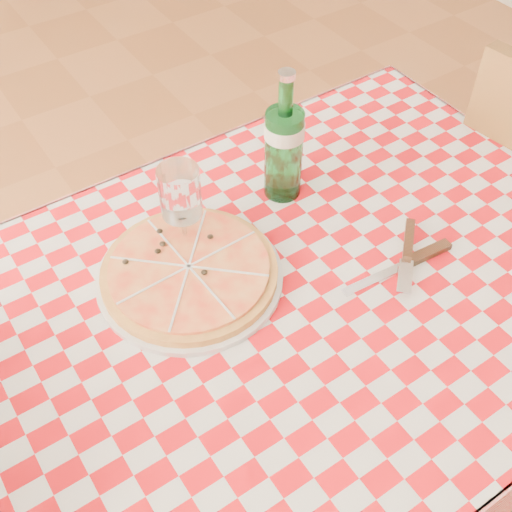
{
  "coord_description": "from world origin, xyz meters",
  "views": [
    {
      "loc": [
        -0.43,
        -0.55,
        1.63
      ],
      "look_at": [
        -0.02,
        0.06,
        0.82
      ],
      "focal_mm": 45.0,
      "sensor_mm": 36.0,
      "label": 1
    }
  ],
  "objects_px": {
    "pizza_plate": "(189,271)",
    "wine_glass": "(182,211)",
    "dining_table": "(283,329)",
    "water_bottle": "(284,136)"
  },
  "relations": [
    {
      "from": "wine_glass",
      "to": "dining_table",
      "type": "bearing_deg",
      "value": -66.45
    },
    {
      "from": "pizza_plate",
      "to": "wine_glass",
      "type": "xyz_separation_m",
      "value": [
        0.03,
        0.07,
        0.07
      ]
    },
    {
      "from": "pizza_plate",
      "to": "wine_glass",
      "type": "distance_m",
      "value": 0.11
    },
    {
      "from": "dining_table",
      "to": "pizza_plate",
      "type": "bearing_deg",
      "value": 133.49
    },
    {
      "from": "pizza_plate",
      "to": "dining_table",
      "type": "bearing_deg",
      "value": -46.51
    },
    {
      "from": "dining_table",
      "to": "pizza_plate",
      "type": "height_order",
      "value": "pizza_plate"
    },
    {
      "from": "dining_table",
      "to": "water_bottle",
      "type": "xyz_separation_m",
      "value": [
        0.15,
        0.22,
        0.24
      ]
    },
    {
      "from": "dining_table",
      "to": "wine_glass",
      "type": "bearing_deg",
      "value": 113.55
    },
    {
      "from": "dining_table",
      "to": "wine_glass",
      "type": "relative_size",
      "value": 6.44
    },
    {
      "from": "water_bottle",
      "to": "pizza_plate",
      "type": "bearing_deg",
      "value": -160.03
    }
  ]
}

